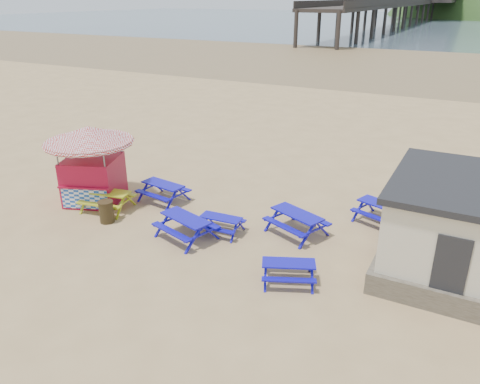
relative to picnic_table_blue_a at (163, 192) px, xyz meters
The scene contains 14 objects.
ground 2.99m from the picnic_table_blue_a, 23.03° to the right, with size 400.00×400.00×0.00m, color tan.
wet_sand 53.91m from the picnic_table_blue_a, 87.11° to the left, with size 400.00×400.00×0.00m, color olive.
sea 168.87m from the picnic_table_blue_a, 89.08° to the left, with size 400.00×400.00×0.00m, color #42525E.
picnic_table_blue_a is the anchor object (origin of this frame).
picnic_table_blue_b 6.29m from the picnic_table_blue_a, ahead, with size 2.53×2.30×0.86m.
picnic_table_blue_c 10.41m from the picnic_table_blue_a, ahead, with size 2.31×1.99×0.86m.
picnic_table_blue_d 3.99m from the picnic_table_blue_a, 20.84° to the right, with size 1.65×1.37×0.66m.
picnic_table_blue_e 3.67m from the picnic_table_blue_a, 40.61° to the right, with size 2.43×2.17×0.86m.
picnic_table_blue_f 7.96m from the picnic_table_blue_a, 24.54° to the right, with size 2.05×1.89×0.70m.
picnic_table_yellow 2.40m from the picnic_table_blue_a, 130.48° to the right, with size 2.22×1.91×0.82m.
ice_cream_kiosk 3.44m from the picnic_table_blue_a, 153.46° to the right, with size 4.85×4.85×3.35m.
litter_bin 2.85m from the picnic_table_blue_a, 105.43° to the right, with size 0.61×0.61×0.89m.
pier 177.80m from the picnic_table_blue_a, 94.93° to the left, with size 24.00×220.00×39.29m.
picnic_table_blue_g 9.24m from the picnic_table_blue_a, 14.08° to the left, with size 2.38×2.15×0.83m.
Camera 1 is at (9.01, -13.96, 8.36)m, focal length 35.00 mm.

